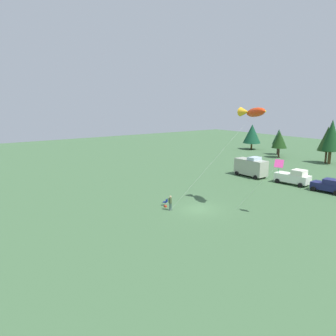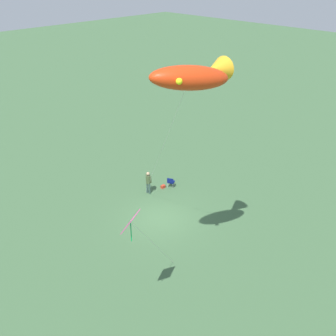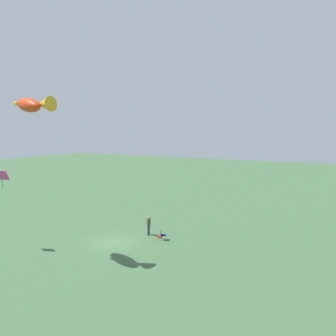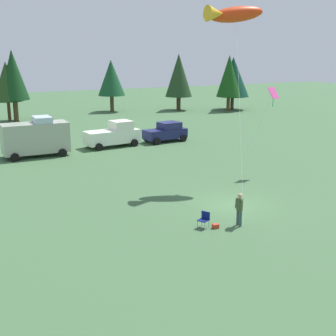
# 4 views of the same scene
# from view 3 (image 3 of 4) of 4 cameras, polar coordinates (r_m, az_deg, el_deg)

# --- Properties ---
(ground_plane) EXTENTS (160.00, 160.00, 0.00)m
(ground_plane) POSITION_cam_3_polar(r_m,az_deg,el_deg) (28.29, -9.38, -12.59)
(ground_plane) COLOR #3D603C
(person_kite_flyer) EXTENTS (0.37, 0.56, 1.74)m
(person_kite_flyer) POSITION_cam_3_polar(r_m,az_deg,el_deg) (29.39, -3.40, -9.68)
(person_kite_flyer) COLOR #354E49
(person_kite_flyer) RESTS_ON ground
(folding_chair) EXTENTS (0.65, 0.65, 0.82)m
(folding_chair) POSITION_cam_3_polar(r_m,az_deg,el_deg) (28.24, -0.98, -11.49)
(folding_chair) COLOR navy
(folding_chair) RESTS_ON ground
(backpack_on_grass) EXTENTS (0.33, 0.23, 0.22)m
(backpack_on_grass) POSITION_cam_3_polar(r_m,az_deg,el_deg) (28.86, -1.45, -11.88)
(backpack_on_grass) COLOR red
(backpack_on_grass) RESTS_ON ground
(kite_large_fish) EXTENTS (6.60, 9.49, 11.71)m
(kite_large_fish) POSITION_cam_3_polar(r_m,az_deg,el_deg) (25.08, -22.51, 10.13)
(kite_large_fish) COLOR red
(kite_large_fish) RESTS_ON ground
(kite_diamond_rainbow) EXTENTS (4.74, 2.09, 6.20)m
(kite_diamond_rainbow) POSITION_cam_3_polar(r_m,az_deg,el_deg) (28.21, -26.79, -1.43)
(kite_diamond_rainbow) COLOR #E14294
(kite_diamond_rainbow) RESTS_ON ground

